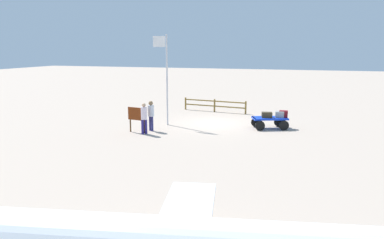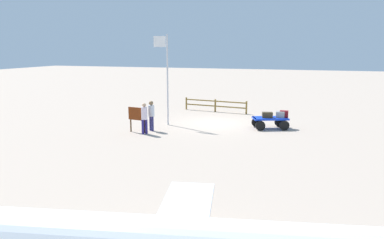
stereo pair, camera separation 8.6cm
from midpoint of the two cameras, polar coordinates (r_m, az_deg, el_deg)
The scene contains 11 objects.
ground_plane at distance 22.68m, azimuth 3.50°, elevation -0.60°, with size 120.00×120.00×0.00m, color #B9A390.
luggage_cart at distance 21.56m, azimuth 12.04°, elevation -0.17°, with size 2.24×1.76×0.67m.
suitcase_tan at distance 21.77m, azimuth 14.18°, elevation 0.87°, with size 0.49×0.36×0.38m.
suitcase_grey at distance 21.58m, azimuth 13.60°, elevation 0.77°, with size 0.52×0.37×0.34m.
suitcase_navy at distance 21.40m, azimuth 11.66°, elevation 0.72°, with size 0.66×0.49×0.32m.
suitcase_dark at distance 21.81m, azimuth 13.80°, elevation 0.84°, with size 0.61×0.29×0.33m.
worker_lead at distance 19.79m, azimuth -7.73°, elevation 0.50°, with size 0.46×0.46×1.72m.
worker_trailing at distance 20.52m, azimuth -6.64°, elevation 1.00°, with size 0.49×0.49×1.73m.
flagpole at distance 21.85m, azimuth -4.38°, elevation 7.58°, with size 0.95×0.21×5.45m.
signboard at distance 20.22m, azimuth -8.85°, elevation 0.58°, with size 1.14×0.23×1.42m.
wooden_fence at distance 26.75m, azimuth 3.50°, elevation 2.41°, with size 4.86×0.68×0.93m.
Camera 1 is at (-5.43, 21.53, 4.65)m, focal length 33.68 mm.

